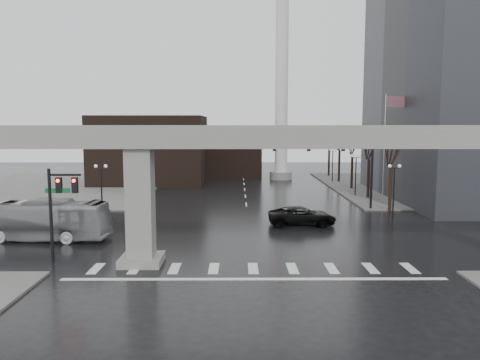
{
  "coord_description": "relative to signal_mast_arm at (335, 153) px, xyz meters",
  "views": [
    {
      "loc": [
        -0.94,
        -28.72,
        8.74
      ],
      "look_at": [
        -0.76,
        6.97,
        4.5
      ],
      "focal_mm": 35.0,
      "sensor_mm": 36.0,
      "label": 1
    }
  ],
  "objects": [
    {
      "name": "ground",
      "position": [
        -8.99,
        -18.8,
        -5.83
      ],
      "size": [
        160.0,
        160.0,
        0.0
      ],
      "primitive_type": "plane",
      "color": "black",
      "rests_on": "ground"
    },
    {
      "name": "sidewalk_ne",
      "position": [
        17.01,
        17.2,
        -5.75
      ],
      "size": [
        28.0,
        36.0,
        0.15
      ],
      "primitive_type": "cube",
      "color": "slate",
      "rests_on": "ground"
    },
    {
      "name": "sidewalk_nw",
      "position": [
        -34.99,
        17.2,
        -5.75
      ],
      "size": [
        28.0,
        36.0,
        0.15
      ],
      "primitive_type": "cube",
      "color": "slate",
      "rests_on": "ground"
    },
    {
      "name": "elevated_guideway",
      "position": [
        -7.73,
        -18.8,
        1.05
      ],
      "size": [
        48.0,
        2.6,
        8.7
      ],
      "color": "gray",
      "rests_on": "ground"
    },
    {
      "name": "building_far_left",
      "position": [
        -22.99,
        23.2,
        -0.83
      ],
      "size": [
        16.0,
        14.0,
        10.0
      ],
      "primitive_type": "cube",
      "color": "black",
      "rests_on": "ground"
    },
    {
      "name": "building_far_mid",
      "position": [
        -10.99,
        33.2,
        -1.83
      ],
      "size": [
        10.0,
        10.0,
        8.0
      ],
      "primitive_type": "cube",
      "color": "black",
      "rests_on": "ground"
    },
    {
      "name": "smokestack",
      "position": [
        -2.99,
        27.2,
        7.52
      ],
      "size": [
        3.6,
        3.6,
        30.0
      ],
      "color": "silver",
      "rests_on": "ground"
    },
    {
      "name": "signal_mast_arm",
      "position": [
        0.0,
        0.0,
        0.0
      ],
      "size": [
        12.12,
        0.43,
        8.0
      ],
      "color": "black",
      "rests_on": "ground"
    },
    {
      "name": "signal_left_pole",
      "position": [
        -21.24,
        -18.3,
        -1.76
      ],
      "size": [
        2.3,
        0.3,
        6.0
      ],
      "color": "black",
      "rests_on": "ground"
    },
    {
      "name": "flagpole_assembly",
      "position": [
        6.3,
        3.2,
        1.7
      ],
      "size": [
        2.06,
        0.12,
        12.0
      ],
      "color": "silver",
      "rests_on": "ground"
    },
    {
      "name": "lamp_right_0",
      "position": [
        4.51,
        -4.8,
        -2.36
      ],
      "size": [
        1.22,
        0.32,
        5.11
      ],
      "color": "black",
      "rests_on": "ground"
    },
    {
      "name": "lamp_right_1",
      "position": [
        4.51,
        9.2,
        -2.36
      ],
      "size": [
        1.22,
        0.32,
        5.11
      ],
      "color": "black",
      "rests_on": "ground"
    },
    {
      "name": "lamp_right_2",
      "position": [
        4.51,
        23.2,
        -2.36
      ],
      "size": [
        1.22,
        0.32,
        5.11
      ],
      "color": "black",
      "rests_on": "ground"
    },
    {
      "name": "lamp_left_0",
      "position": [
        -22.49,
        -4.8,
        -2.36
      ],
      "size": [
        1.22,
        0.32,
        5.11
      ],
      "color": "black",
      "rests_on": "ground"
    },
    {
      "name": "lamp_left_1",
      "position": [
        -22.49,
        9.2,
        -2.36
      ],
      "size": [
        1.22,
        0.32,
        5.11
      ],
      "color": "black",
      "rests_on": "ground"
    },
    {
      "name": "lamp_left_2",
      "position": [
        -22.49,
        23.2,
        -2.36
      ],
      "size": [
        1.22,
        0.32,
        5.11
      ],
      "color": "black",
      "rests_on": "ground"
    },
    {
      "name": "tree_right_0",
      "position": [
        5.54,
        -0.78,
        -3.04
      ],
      "size": [
        1.09,
        1.58,
        7.5
      ],
      "color": "black",
      "rests_on": "ground"
    },
    {
      "name": "tree_right_1",
      "position": [
        5.54,
        7.22,
        -2.98
      ],
      "size": [
        1.09,
        1.61,
        7.67
      ],
      "color": "black",
      "rests_on": "ground"
    },
    {
      "name": "tree_right_2",
      "position": [
        5.54,
        15.22,
        -2.91
      ],
      "size": [
        1.1,
        1.63,
        7.85
      ],
      "color": "black",
      "rests_on": "ground"
    },
    {
      "name": "tree_right_3",
      "position": [
        5.54,
        23.22,
        -2.85
      ],
      "size": [
        1.11,
        1.66,
        8.02
      ],
      "color": "black",
      "rests_on": "ground"
    },
    {
      "name": "tree_right_4",
      "position": [
        5.54,
        31.22,
        -2.79
      ],
      "size": [
        1.12,
        1.69,
        8.19
      ],
      "color": "black",
      "rests_on": "ground"
    },
    {
      "name": "pickup_truck",
      "position": [
        -4.32,
        -7.47,
        -5.01
      ],
      "size": [
        5.91,
        2.81,
        1.63
      ],
      "primitive_type": "imported",
      "rotation": [
        0.0,
        0.0,
        1.59
      ],
      "color": "black",
      "rests_on": "ground"
    },
    {
      "name": "city_bus",
      "position": [
        -25.32,
        -12.64,
        -4.27
      ],
      "size": [
        11.31,
        3.36,
        3.11
      ],
      "primitive_type": "imported",
      "rotation": [
        0.0,
        0.0,
        1.5
      ],
      "color": "#9E9DA2",
      "rests_on": "ground"
    }
  ]
}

